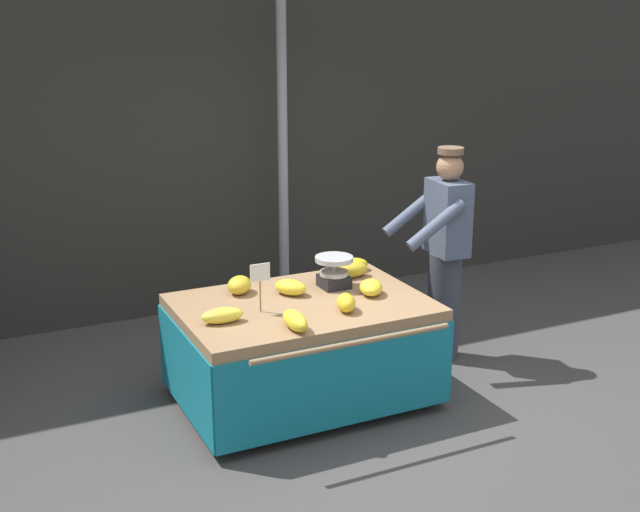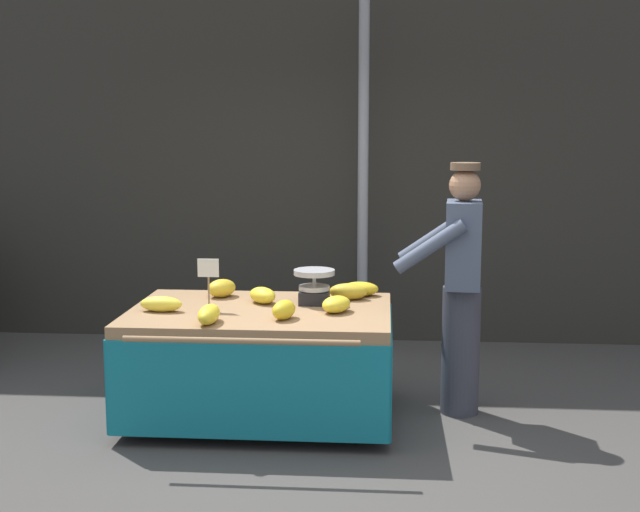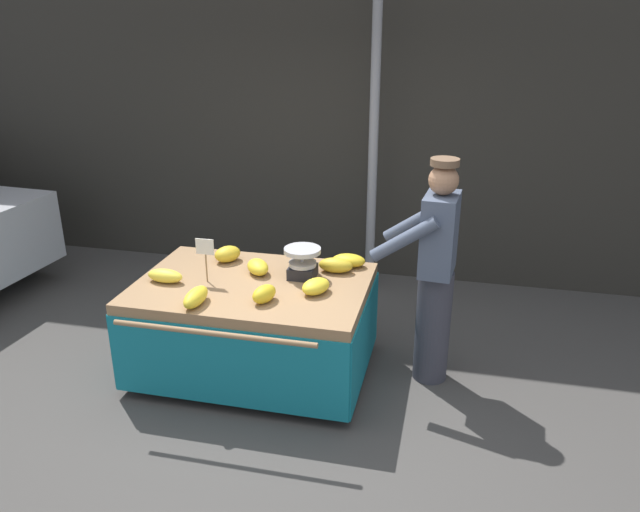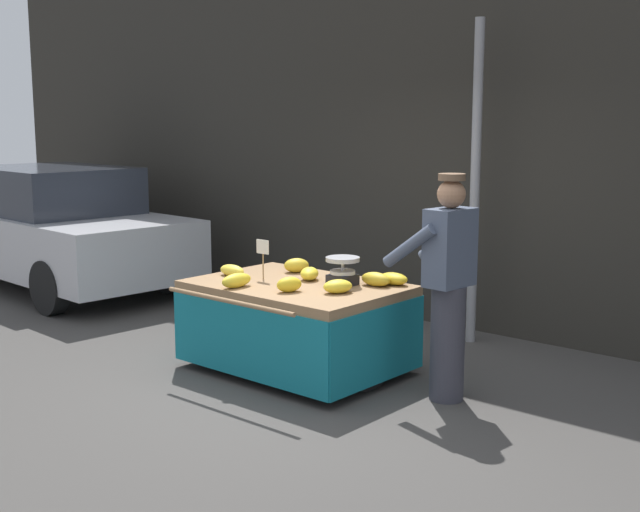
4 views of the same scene
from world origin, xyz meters
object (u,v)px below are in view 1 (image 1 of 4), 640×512
at_px(banana_bunch_0, 295,321).
at_px(price_sign, 260,277).
at_px(banana_bunch_2, 239,285).
at_px(banana_bunch_6, 346,303).
at_px(vendor_person, 444,254).
at_px(banana_bunch_5, 352,265).
at_px(banana_bunch_4, 222,315).
at_px(banana_cart, 302,328).
at_px(banana_bunch_1, 351,270).
at_px(weighing_scale, 334,272).
at_px(street_pole, 283,151).
at_px(banana_bunch_7, 371,287).
at_px(banana_bunch_3, 291,287).

bearing_deg(banana_bunch_0, price_sign, 101.97).
xyz_separation_m(price_sign, banana_bunch_2, (0.00, 0.42, -0.18)).
xyz_separation_m(price_sign, banana_bunch_6, (0.53, -0.24, -0.19)).
bearing_deg(vendor_person, banana_bunch_5, 159.18).
height_order(price_sign, banana_bunch_4, price_sign).
distance_m(banana_cart, banana_bunch_4, 0.69).
relative_size(banana_cart, banana_bunch_0, 5.88).
bearing_deg(banana_bunch_1, banana_bunch_4, -158.31).
bearing_deg(banana_bunch_1, banana_bunch_5, 60.81).
height_order(price_sign, banana_bunch_5, price_sign).
relative_size(weighing_scale, banana_bunch_2, 1.25).
distance_m(street_pole, banana_bunch_5, 1.48).
xyz_separation_m(banana_bunch_6, banana_bunch_7, (0.32, 0.22, -0.01)).
distance_m(banana_bunch_0, banana_bunch_5, 1.29).
height_order(street_pole, weighing_scale, street_pole).
height_order(price_sign, banana_bunch_2, price_sign).
distance_m(weighing_scale, banana_bunch_3, 0.36).
height_order(banana_bunch_1, banana_bunch_5, banana_bunch_1).
xyz_separation_m(banana_bunch_0, banana_bunch_4, (-0.38, 0.31, -0.01)).
bearing_deg(banana_bunch_0, banana_bunch_6, 18.74).
relative_size(street_pole, banana_bunch_4, 10.71).
xyz_separation_m(banana_bunch_3, banana_bunch_6, (0.20, -0.47, 0.01)).
relative_size(banana_bunch_3, vendor_person, 0.14).
relative_size(banana_bunch_0, banana_bunch_1, 1.11).
distance_m(banana_cart, banana_bunch_7, 0.57).
bearing_deg(weighing_scale, price_sign, -159.98).
height_order(banana_bunch_1, banana_bunch_2, banana_bunch_2).
relative_size(banana_bunch_0, vendor_person, 0.17).
distance_m(price_sign, banana_bunch_0, 0.44).
height_order(banana_bunch_3, banana_bunch_5, banana_bunch_3).
bearing_deg(banana_cart, banana_bunch_0, -119.41).
bearing_deg(banana_bunch_3, banana_bunch_7, -25.57).
xyz_separation_m(banana_bunch_3, banana_bunch_4, (-0.62, -0.31, -0.00)).
distance_m(street_pole, banana_bunch_4, 2.40).
bearing_deg(banana_bunch_4, price_sign, 14.72).
height_order(banana_bunch_4, banana_bunch_6, banana_bunch_6).
relative_size(banana_bunch_2, vendor_person, 0.13).
xyz_separation_m(banana_cart, price_sign, (-0.33, -0.06, 0.44)).
xyz_separation_m(banana_bunch_5, banana_bunch_7, (-0.14, -0.55, 0.00)).
xyz_separation_m(weighing_scale, banana_bunch_3, (-0.35, -0.01, -0.06)).
xyz_separation_m(weighing_scale, vendor_person, (0.99, 0.03, -0.00)).
height_order(street_pole, banana_bunch_1, street_pole).
relative_size(banana_bunch_4, banana_bunch_7, 1.18).
distance_m(banana_bunch_0, banana_bunch_2, 0.81).
relative_size(price_sign, banana_bunch_4, 1.21).
relative_size(weighing_scale, banana_bunch_5, 1.07).
bearing_deg(banana_bunch_4, banana_cart, 12.30).
bearing_deg(banana_bunch_7, banana_bunch_1, 81.88).
bearing_deg(banana_bunch_6, street_pole, 78.23).
xyz_separation_m(banana_bunch_1, banana_bunch_4, (-1.20, -0.48, -0.01)).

